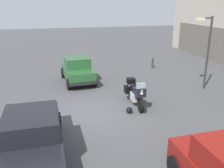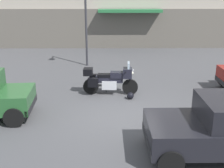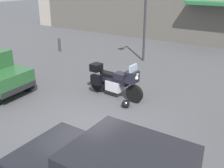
# 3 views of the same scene
# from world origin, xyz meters

# --- Properties ---
(ground_plane) EXTENTS (80.00, 80.00, 0.00)m
(ground_plane) POSITION_xyz_m (0.00, 0.00, 0.00)
(ground_plane) COLOR #424244
(motorcycle) EXTENTS (2.26, 0.78, 1.36)m
(motorcycle) POSITION_xyz_m (-0.55, 2.14, 0.62)
(motorcycle) COLOR black
(motorcycle) RESTS_ON ground
(helmet) EXTENTS (0.28, 0.28, 0.28)m
(helmet) POSITION_xyz_m (0.28, 1.55, 0.14)
(helmet) COLOR black
(helmet) RESTS_ON ground
(car_sedan_far) EXTENTS (4.59, 1.93, 1.56)m
(car_sedan_far) POSITION_xyz_m (2.68, -2.43, 0.78)
(car_sedan_far) COLOR black
(car_sedan_far) RESTS_ON ground
(car_compact_side) EXTENTS (3.55, 1.91, 1.56)m
(car_compact_side) POSITION_xyz_m (-4.85, -0.13, 0.77)
(car_compact_side) COLOR #235128
(car_compact_side) RESTS_ON ground
(streetlamp_curbside) EXTENTS (0.28, 0.94, 4.07)m
(streetlamp_curbside) POSITION_xyz_m (-1.81, 6.63, 2.53)
(streetlamp_curbside) COLOR #2D2D33
(streetlamp_curbside) RESTS_ON ground
(bollard_curbside) EXTENTS (0.16, 0.16, 0.82)m
(bollard_curbside) POSITION_xyz_m (-6.84, 5.77, 0.44)
(bollard_curbside) COLOR #333338
(bollard_curbside) RESTS_ON ground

